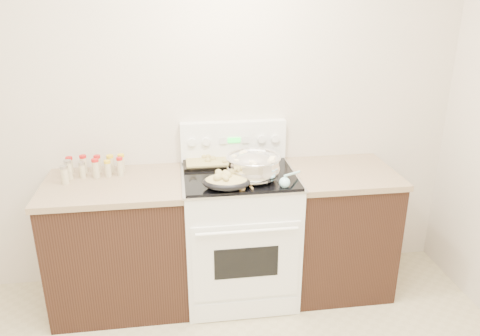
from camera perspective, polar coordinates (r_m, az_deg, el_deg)
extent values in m
cube|color=beige|center=(3.35, -6.98, 7.77)|extent=(4.00, 0.05, 2.70)
cube|color=black|center=(3.39, -14.38, -9.23)|extent=(0.90, 0.64, 0.88)
cube|color=brown|center=(3.19, -15.11, -2.04)|extent=(0.93, 0.67, 0.04)
cube|color=black|center=(3.55, 11.72, -7.53)|extent=(0.70, 0.64, 0.88)
cube|color=brown|center=(3.36, 12.29, -0.61)|extent=(0.73, 0.67, 0.04)
cube|color=white|center=(3.37, -0.12, -8.31)|extent=(0.76, 0.66, 0.92)
cube|color=white|center=(3.08, 0.76, -11.42)|extent=(0.70, 0.01, 0.55)
cube|color=black|center=(3.08, 0.78, -11.48)|extent=(0.42, 0.01, 0.22)
cylinder|color=white|center=(2.93, 0.90, -7.77)|extent=(0.65, 0.02, 0.02)
cube|color=white|center=(3.30, 0.72, -16.90)|extent=(0.70, 0.01, 0.14)
cube|color=silver|center=(3.16, -0.13, -0.93)|extent=(0.78, 0.68, 0.01)
cube|color=black|center=(3.16, -0.13, -0.73)|extent=(0.74, 0.64, 0.01)
cube|color=white|center=(3.39, -0.82, 3.40)|extent=(0.76, 0.07, 0.28)
cylinder|color=white|center=(3.31, -5.87, 3.15)|extent=(0.06, 0.02, 0.06)
cylinder|color=white|center=(3.32, -4.15, 3.23)|extent=(0.06, 0.02, 0.06)
cylinder|color=white|center=(3.37, 2.67, 3.53)|extent=(0.06, 0.02, 0.06)
cylinder|color=white|center=(3.39, 4.33, 3.59)|extent=(0.06, 0.02, 0.06)
cube|color=#19E533|center=(3.34, -0.73, 3.41)|extent=(0.09, 0.00, 0.04)
cube|color=silver|center=(3.33, -2.09, 3.34)|extent=(0.05, 0.00, 0.05)
cube|color=silver|center=(3.35, 0.64, 3.46)|extent=(0.05, 0.00, 0.05)
ellipsoid|color=silver|center=(3.03, 1.64, -0.15)|extent=(0.36, 0.36, 0.21)
cylinder|color=silver|center=(3.06, 1.63, -1.27)|extent=(0.19, 0.19, 0.01)
torus|color=silver|center=(3.00, 1.65, 1.33)|extent=(0.36, 0.36, 0.02)
cylinder|color=silver|center=(3.03, 1.64, 0.25)|extent=(0.33, 0.33, 0.12)
cylinder|color=brown|center=(3.01, 1.65, 1.12)|extent=(0.31, 0.31, 0.00)
cube|color=#F7E7B7|center=(2.98, 1.33, 1.05)|extent=(0.04, 0.04, 0.03)
cube|color=#F7E7B7|center=(3.07, 1.27, 1.64)|extent=(0.04, 0.04, 0.02)
cube|color=#F7E7B7|center=(2.92, 1.41, 0.65)|extent=(0.04, 0.04, 0.03)
cube|color=#F7E7B7|center=(2.99, 0.32, 1.15)|extent=(0.03, 0.03, 0.02)
cube|color=#F7E7B7|center=(3.10, 0.53, 1.88)|extent=(0.04, 0.04, 0.03)
cube|color=#F7E7B7|center=(3.07, 2.01, 1.67)|extent=(0.03, 0.03, 0.02)
cube|color=#F7E7B7|center=(2.98, 1.51, 1.04)|extent=(0.04, 0.04, 0.03)
cube|color=#F7E7B7|center=(2.89, 1.81, 0.41)|extent=(0.03, 0.03, 0.02)
cube|color=#F7E7B7|center=(2.95, -0.45, 0.82)|extent=(0.03, 0.03, 0.02)
cube|color=#F7E7B7|center=(2.98, 3.89, 0.98)|extent=(0.04, 0.04, 0.03)
cube|color=#F7E7B7|center=(3.09, 2.44, 1.79)|extent=(0.03, 0.03, 0.02)
cube|color=#F7E7B7|center=(3.09, 0.56, 1.79)|extent=(0.04, 0.04, 0.02)
cube|color=#F7E7B7|center=(3.08, 0.14, 1.70)|extent=(0.03, 0.03, 0.02)
cube|color=#F7E7B7|center=(2.95, 3.81, 0.76)|extent=(0.04, 0.04, 0.03)
cube|color=#F7E7B7|center=(3.00, 4.01, 1.13)|extent=(0.04, 0.04, 0.03)
cube|color=#F7E7B7|center=(3.11, 0.25, 1.89)|extent=(0.02, 0.02, 0.02)
cube|color=#F7E7B7|center=(2.91, 1.58, 0.56)|extent=(0.04, 0.04, 0.02)
cube|color=#F7E7B7|center=(3.03, -0.72, 1.39)|extent=(0.03, 0.03, 0.02)
ellipsoid|color=black|center=(2.91, -1.67, -1.76)|extent=(0.33, 0.25, 0.08)
ellipsoid|color=tan|center=(2.90, -1.67, -1.54)|extent=(0.30, 0.23, 0.06)
sphere|color=tan|center=(2.84, -1.71, -1.33)|extent=(0.04, 0.04, 0.04)
sphere|color=tan|center=(2.94, -2.64, -0.53)|extent=(0.04, 0.04, 0.04)
sphere|color=tan|center=(2.92, -1.75, -0.74)|extent=(0.05, 0.05, 0.05)
sphere|color=tan|center=(2.90, -2.49, -0.79)|extent=(0.05, 0.05, 0.05)
sphere|color=tan|center=(2.86, -2.76, -1.20)|extent=(0.05, 0.05, 0.05)
sphere|color=tan|center=(2.94, -0.81, -0.46)|extent=(0.05, 0.05, 0.05)
sphere|color=tan|center=(2.86, -1.98, -1.13)|extent=(0.04, 0.04, 0.04)
sphere|color=tan|center=(2.89, -1.53, -0.96)|extent=(0.06, 0.06, 0.06)
cube|color=black|center=(3.34, -3.21, 0.76)|extent=(0.44, 0.31, 0.02)
cube|color=tan|center=(3.34, -3.21, 0.96)|extent=(0.40, 0.27, 0.02)
sphere|color=tan|center=(3.37, -4.42, 1.36)|extent=(0.04, 0.04, 0.04)
sphere|color=tan|center=(3.27, -0.50, 0.78)|extent=(0.03, 0.03, 0.03)
sphere|color=tan|center=(3.29, -3.94, 0.92)|extent=(0.04, 0.04, 0.04)
sphere|color=tan|center=(3.37, -3.89, 1.38)|extent=(0.04, 0.04, 0.04)
sphere|color=tan|center=(3.38, -4.57, 1.49)|extent=(0.04, 0.04, 0.04)
sphere|color=tan|center=(3.41, -0.72, 1.70)|extent=(0.05, 0.05, 0.05)
sphere|color=tan|center=(3.33, -3.33, 1.13)|extent=(0.04, 0.04, 0.04)
sphere|color=tan|center=(3.34, -1.35, 1.32)|extent=(0.04, 0.04, 0.04)
sphere|color=tan|center=(3.27, -0.64, 0.80)|extent=(0.03, 0.03, 0.03)
sphere|color=tan|center=(3.27, -1.89, 0.80)|extent=(0.04, 0.04, 0.04)
cylinder|color=tan|center=(2.99, 0.56, -1.71)|extent=(0.08, 0.23, 0.01)
sphere|color=tan|center=(2.89, 0.25, -2.47)|extent=(0.04, 0.04, 0.04)
sphere|color=#A0E5EF|center=(2.95, 5.46, -1.78)|extent=(0.07, 0.07, 0.07)
cylinder|color=#A0E5EF|center=(3.03, 6.39, -0.71)|extent=(0.16, 0.18, 0.06)
cylinder|color=#BFB28C|center=(3.39, -20.01, 0.13)|extent=(0.04, 0.04, 0.11)
cylinder|color=#B21414|center=(3.37, -20.14, 1.12)|extent=(0.05, 0.05, 0.02)
cylinder|color=#BFB28C|center=(3.38, -18.50, 0.29)|extent=(0.04, 0.04, 0.11)
cylinder|color=#B21414|center=(3.36, -18.63, 1.33)|extent=(0.05, 0.05, 0.02)
cylinder|color=#BFB28C|center=(3.37, -16.95, 0.35)|extent=(0.04, 0.04, 0.10)
cylinder|color=#B21414|center=(3.35, -17.06, 1.33)|extent=(0.05, 0.05, 0.02)
cylinder|color=#BFB28C|center=(3.34, -15.49, 0.37)|extent=(0.05, 0.05, 0.11)
cylinder|color=gold|center=(3.32, -15.59, 1.36)|extent=(0.05, 0.05, 0.02)
cylinder|color=#BFB28C|center=(3.34, -14.24, 0.49)|extent=(0.04, 0.04, 0.11)
cylinder|color=gold|center=(3.32, -14.33, 1.48)|extent=(0.05, 0.05, 0.02)
cylinder|color=#BFB28C|center=(3.31, -20.16, -0.33)|extent=(0.05, 0.05, 0.11)
cylinder|color=#B2B2B7|center=(3.29, -20.30, 0.75)|extent=(0.05, 0.05, 0.02)
cylinder|color=#BFB28C|center=(3.30, -18.65, -0.38)|extent=(0.04, 0.04, 0.09)
cylinder|color=#B2B2B7|center=(3.28, -18.76, 0.54)|extent=(0.04, 0.04, 0.02)
cylinder|color=#BFB28C|center=(3.27, -17.15, -0.19)|extent=(0.05, 0.05, 0.11)
cylinder|color=#B21414|center=(3.25, -17.27, 0.90)|extent=(0.05, 0.05, 0.02)
cylinder|color=#BFB28C|center=(3.27, -15.79, -0.21)|extent=(0.04, 0.04, 0.10)
cylinder|color=gold|center=(3.25, -15.89, 0.74)|extent=(0.04, 0.04, 0.02)
cylinder|color=#BFB28C|center=(3.26, -14.39, 0.03)|extent=(0.04, 0.04, 0.11)
cylinder|color=#B21414|center=(3.24, -14.50, 1.11)|extent=(0.04, 0.04, 0.02)
cylinder|color=#BFB28C|center=(3.24, -20.58, -0.92)|extent=(0.05, 0.05, 0.11)
cylinder|color=#B2B2B7|center=(3.22, -20.72, 0.11)|extent=(0.05, 0.05, 0.02)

